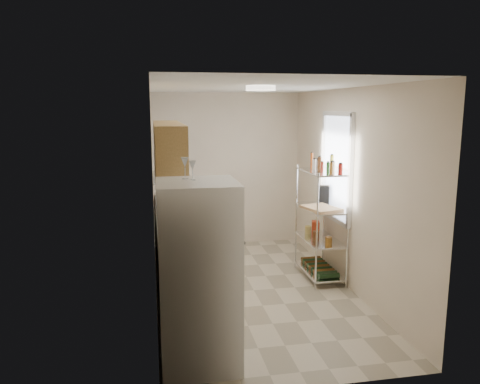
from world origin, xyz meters
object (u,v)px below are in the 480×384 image
Objects in this scene: frying_pan_large at (172,209)px; cutting_board at (321,208)px; espresso_machine at (323,193)px; refrigerator at (199,275)px; rice_cooker at (183,214)px.

frying_pan_large is 2.10m from cutting_board.
cutting_board is at bearing -26.34° from frying_pan_large.
espresso_machine is at bearing -13.46° from frying_pan_large.
refrigerator reaches higher than cutting_board.
cutting_board is at bearing -1.95° from rice_cooker.
cutting_board is (1.95, -0.77, 0.10)m from frying_pan_large.
frying_pan_large is at bearing 158.46° from cutting_board.
refrigerator reaches higher than frying_pan_large.
frying_pan_large is at bearing 98.59° from rice_cooker.
espresso_machine reaches higher than cutting_board.
frying_pan_large is at bearing 92.87° from refrigerator.
espresso_machine reaches higher than rice_cooker.
refrigerator is 3.00m from espresso_machine.
refrigerator is at bearing -135.86° from cutting_board.
rice_cooker is (-0.02, 1.83, 0.15)m from refrigerator.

